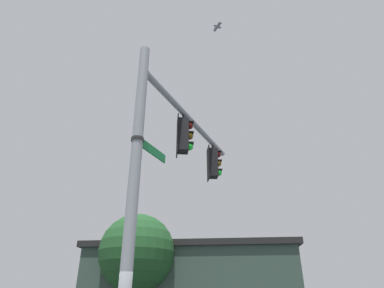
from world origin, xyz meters
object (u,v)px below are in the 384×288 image
Objects in this scene: bird_flying at (217,26)px; traffic_light_mid_inner at (214,163)px; street_name_sign at (146,146)px; traffic_light_nearest_pole at (184,136)px.

traffic_light_mid_inner is at bearing 175.15° from bird_flying.
traffic_light_nearest_pole is at bearing 148.25° from street_name_sign.
traffic_light_nearest_pole is at bearing -31.19° from traffic_light_mid_inner.
traffic_light_mid_inner reaches higher than street_name_sign.
bird_flying is (-0.58, 1.94, 4.58)m from street_name_sign.
street_name_sign is at bearing -31.44° from traffic_light_mid_inner.
traffic_light_nearest_pole is 2.20m from street_name_sign.
street_name_sign is at bearing -31.75° from traffic_light_nearest_pole.
street_name_sign is (1.59, -0.98, -1.15)m from traffic_light_nearest_pole.
bird_flying is at bearing 106.58° from street_name_sign.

